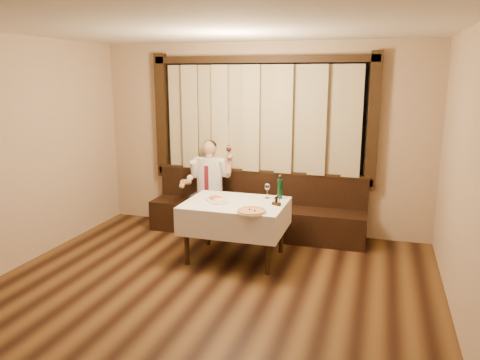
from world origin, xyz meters
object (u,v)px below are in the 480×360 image
(cruet_caddy, at_px, (276,202))
(pasta_cream, at_px, (219,200))
(pasta_red, at_px, (215,197))
(seated_man, at_px, (208,179))
(dining_table, at_px, (235,210))
(green_bottle, at_px, (280,189))
(pizza, at_px, (252,211))
(banquette, at_px, (256,213))

(cruet_caddy, bearing_deg, pasta_cream, -149.56)
(pasta_cream, distance_m, cruet_caddy, 0.73)
(pasta_red, distance_m, cruet_caddy, 0.82)
(pasta_red, bearing_deg, seated_man, 116.18)
(seated_man, bearing_deg, pasta_cream, -62.03)
(pasta_cream, bearing_deg, dining_table, 20.03)
(green_bottle, bearing_deg, pizza, -104.04)
(banquette, bearing_deg, pizza, -77.16)
(green_bottle, bearing_deg, dining_table, -146.02)
(dining_table, bearing_deg, banquette, 90.00)
(pizza, relative_size, pasta_cream, 1.36)
(dining_table, relative_size, pasta_cream, 4.85)
(dining_table, distance_m, green_bottle, 0.65)
(dining_table, relative_size, green_bottle, 4.08)
(pasta_red, height_order, green_bottle, green_bottle)
(pasta_red, distance_m, green_bottle, 0.84)
(pasta_cream, xyz_separation_m, cruet_caddy, (0.72, 0.08, 0.00))
(cruet_caddy, bearing_deg, pasta_red, -158.18)
(banquette, relative_size, pasta_red, 11.91)
(banquette, height_order, seated_man, seated_man)
(banquette, xyz_separation_m, pasta_red, (-0.29, -0.98, 0.48))
(dining_table, bearing_deg, cruet_caddy, 1.07)
(banquette, xyz_separation_m, pizza, (0.32, -1.40, 0.46))
(banquette, height_order, cruet_caddy, banquette)
(pasta_red, bearing_deg, banquette, 73.74)
(banquette, bearing_deg, pasta_cream, -99.91)
(seated_man, bearing_deg, banquette, 6.98)
(banquette, distance_m, pasta_cream, 1.21)
(pasta_red, xyz_separation_m, seated_man, (-0.44, 0.89, 0.01))
(banquette, xyz_separation_m, seated_man, (-0.72, -0.09, 0.50))
(dining_table, xyz_separation_m, cruet_caddy, (0.53, 0.01, 0.15))
(banquette, bearing_deg, cruet_caddy, -62.39)
(banquette, relative_size, cruet_caddy, 26.89)
(pizza, xyz_separation_m, green_bottle, (0.18, 0.72, 0.12))
(pizza, bearing_deg, green_bottle, 75.96)
(banquette, distance_m, seated_man, 0.88)
(pasta_cream, height_order, seated_man, seated_man)
(dining_table, distance_m, seated_man, 1.19)
(pizza, distance_m, seated_man, 1.68)
(pizza, distance_m, cruet_caddy, 0.44)
(green_bottle, bearing_deg, pasta_cream, -149.53)
(green_bottle, distance_m, cruet_caddy, 0.34)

